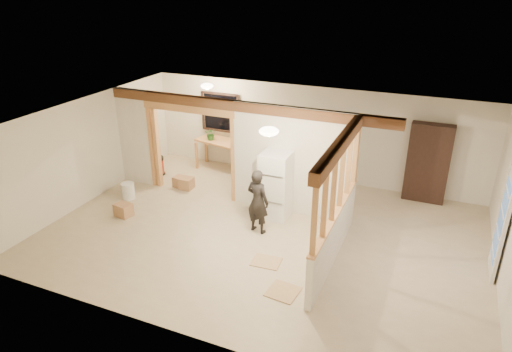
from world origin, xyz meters
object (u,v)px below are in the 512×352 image
at_px(refrigerator, 276,185).
at_px(bookshelf, 428,163).
at_px(work_table, 221,154).
at_px(woman, 258,201).
at_px(shop_vac, 157,166).

distance_m(refrigerator, bookshelf, 3.74).
height_order(refrigerator, work_table, refrigerator).
xyz_separation_m(refrigerator, woman, (-0.11, -0.78, -0.06)).
bearing_deg(work_table, shop_vac, -130.02).
xyz_separation_m(refrigerator, bookshelf, (3.03, 2.19, 0.20)).
bearing_deg(work_table, refrigerator, -27.85).
xyz_separation_m(woman, bookshelf, (3.14, 2.96, 0.25)).
relative_size(refrigerator, bookshelf, 0.80).
xyz_separation_m(work_table, bookshelf, (5.47, 0.15, 0.55)).
xyz_separation_m(work_table, shop_vac, (-1.39, -1.09, -0.16)).
bearing_deg(bookshelf, woman, -136.65).
height_order(shop_vac, bookshelf, bookshelf).
bearing_deg(bookshelf, shop_vac, -169.74).
bearing_deg(woman, work_table, -37.29).
distance_m(woman, work_table, 3.66).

